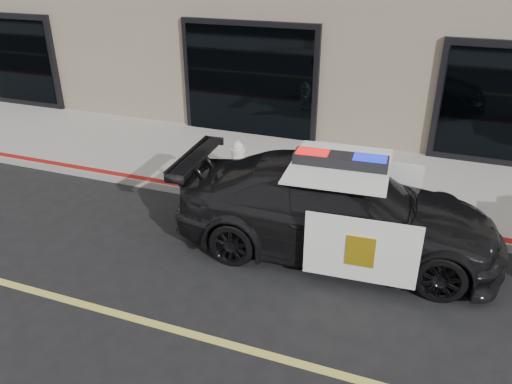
% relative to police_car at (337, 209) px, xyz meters
% --- Properties ---
extents(ground, '(120.00, 120.00, 0.00)m').
position_rel_police_car_xyz_m(ground, '(-2.16, -2.59, -0.74)').
color(ground, black).
rests_on(ground, ground).
extents(sidewalk_n, '(60.00, 3.50, 0.15)m').
position_rel_police_car_xyz_m(sidewalk_n, '(-2.16, 2.66, -0.66)').
color(sidewalk_n, gray).
rests_on(sidewalk_n, ground).
extents(police_car, '(2.70, 5.28, 1.64)m').
position_rel_police_car_xyz_m(police_car, '(0.00, 0.00, 0.00)').
color(police_car, black).
rests_on(police_car, ground).
extents(fire_hydrant, '(0.36, 0.49, 0.79)m').
position_rel_police_car_xyz_m(fire_hydrant, '(-2.39, 1.73, -0.22)').
color(fire_hydrant, silver).
rests_on(fire_hydrant, sidewalk_n).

